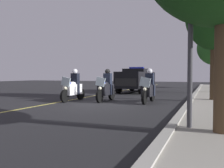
{
  "coord_description": "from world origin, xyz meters",
  "views": [
    {
      "loc": [
        9.91,
        4.8,
        1.37
      ],
      "look_at": [
        -1.41,
        0.0,
        0.9
      ],
      "focal_mm": 36.31,
      "sensor_mm": 36.0,
      "label": 1
    }
  ],
  "objects": [
    {
      "name": "tree_mid_block",
      "position": [
        -3.0,
        5.08,
        4.55
      ],
      "size": [
        2.97,
        2.97,
        6.38
      ],
      "color": "#42301E",
      "rests_on": "sidewalk_strip"
    },
    {
      "name": "police_motorcycle_lead_right",
      "position": [
        -0.99,
        -0.16,
        0.7
      ],
      "size": [
        2.14,
        0.57,
        1.72
      ],
      "color": "black",
      "rests_on": "ground"
    },
    {
      "name": "police_motorcycle_trailing",
      "position": [
        -1.2,
        2.08,
        0.7
      ],
      "size": [
        2.14,
        0.57,
        1.72
      ],
      "color": "black",
      "rests_on": "ground"
    },
    {
      "name": "curb_strip",
      "position": [
        0.0,
        4.0,
        0.07
      ],
      "size": [
        48.0,
        0.24,
        0.15
      ],
      "primitive_type": "cube",
      "color": "#9E9B93",
      "rests_on": "ground"
    },
    {
      "name": "police_motorcycle_lead_left",
      "position": [
        -0.39,
        -1.82,
        0.7
      ],
      "size": [
        2.14,
        0.57,
        1.72
      ],
      "color": "black",
      "rests_on": "ground"
    },
    {
      "name": "tree_behind_suv",
      "position": [
        -16.58,
        6.26,
        3.86
      ],
      "size": [
        3.16,
        3.16,
        5.31
      ],
      "color": "#42301E",
      "rests_on": "sidewalk_strip"
    },
    {
      "name": "tree_far_back",
      "position": [
        -9.33,
        5.4,
        3.47
      ],
      "size": [
        2.9,
        2.9,
        4.73
      ],
      "color": "#42301E",
      "rests_on": "sidewalk_strip"
    },
    {
      "name": "traffic_light",
      "position": [
        4.16,
        4.4,
        2.81
      ],
      "size": [
        0.38,
        0.28,
        3.7
      ],
      "color": "#38383D",
      "rests_on": "sidewalk_strip"
    },
    {
      "name": "ground_plane",
      "position": [
        0.0,
        0.0,
        0.0
      ],
      "size": [
        80.0,
        80.0,
        0.0
      ],
      "primitive_type": "plane",
      "color": "black"
    },
    {
      "name": "police_suv",
      "position": [
        -7.74,
        -0.54,
        1.07
      ],
      "size": [
        4.94,
        2.15,
        2.05
      ],
      "color": "black",
      "rests_on": "ground"
    },
    {
      "name": "lane_stripe_center",
      "position": [
        0.0,
        -2.19,
        0.0
      ],
      "size": [
        48.0,
        0.12,
        0.01
      ],
      "primitive_type": "cube",
      "color": "#E0D14C",
      "rests_on": "ground"
    }
  ]
}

